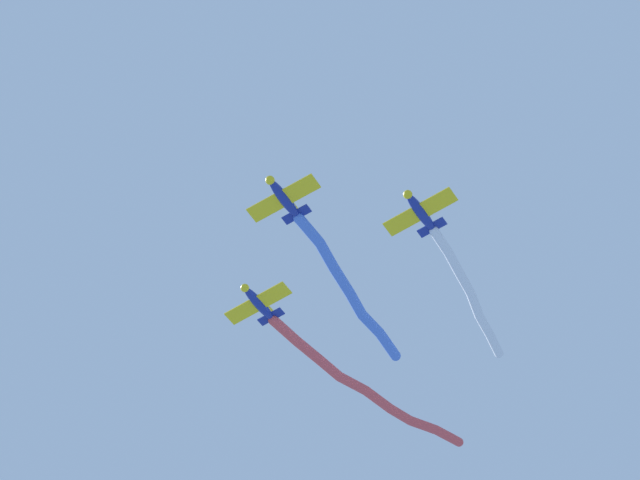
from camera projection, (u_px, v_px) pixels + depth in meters
airplane_lead at (284, 198)px, 76.72m from camera, size 4.74×6.32×1.57m
smoke_trail_lead at (349, 289)px, 80.54m from camera, size 16.05×2.40×2.97m
airplane_left_wing at (420, 211)px, 77.44m from camera, size 4.77×6.34×1.57m
smoke_trail_left_wing at (470, 296)px, 82.67m from camera, size 16.46×1.26×1.97m
airplane_right_wing at (258, 303)px, 82.98m from camera, size 4.77×6.34×1.57m
smoke_trail_right_wing at (367, 389)px, 90.49m from camera, size 25.11×8.74×3.88m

